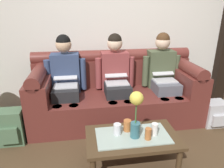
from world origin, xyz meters
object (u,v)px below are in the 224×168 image
(cup_near_left, at_px, (137,126))
(person_right, at_px, (163,73))
(cup_far_right, at_px, (127,125))
(backpack_right, at_px, (214,114))
(cup_near_right, at_px, (155,129))
(backpack_left, at_px, (11,127))
(person_left, at_px, (66,77))
(flower_vase, at_px, (136,111))
(cup_far_left, at_px, (117,129))
(coffee_table, at_px, (132,140))
(cup_far_center, at_px, (148,134))
(couch, at_px, (116,94))
(person_middle, at_px, (116,75))

(cup_near_left, bearing_deg, person_right, 55.92)
(cup_far_right, xyz_separation_m, backpack_right, (1.35, 0.50, -0.24))
(cup_near_right, xyz_separation_m, backpack_left, (-1.55, 0.60, -0.21))
(person_left, distance_m, flower_vase, 1.26)
(cup_far_left, bearing_deg, cup_far_right, 23.93)
(coffee_table, xyz_separation_m, cup_far_center, (0.13, -0.09, 0.11))
(person_right, distance_m, coffee_table, 1.28)
(cup_far_left, xyz_separation_m, cup_far_right, (0.11, 0.05, 0.00))
(backpack_right, bearing_deg, coffee_table, -155.90)
(cup_far_center, height_order, cup_far_right, same)
(person_left, height_order, cup_near_left, person_left)
(flower_vase, bearing_deg, cup_far_left, 157.21)
(cup_far_center, distance_m, backpack_left, 1.62)
(cup_far_center, xyz_separation_m, cup_far_left, (-0.28, 0.13, -0.00))
(cup_far_center, relative_size, backpack_right, 0.34)
(couch, bearing_deg, cup_far_center, -83.25)
(cup_near_left, xyz_separation_m, cup_far_left, (-0.22, -0.06, 0.02))
(couch, distance_m, cup_near_left, 0.93)
(cup_far_left, bearing_deg, person_right, 49.40)
(couch, distance_m, cup_far_center, 1.12)
(coffee_table, relative_size, backpack_left, 2.14)
(person_left, xyz_separation_m, cup_far_left, (0.54, -0.98, -0.25))
(person_left, height_order, cup_far_left, person_left)
(person_left, distance_m, cup_far_left, 1.15)
(backpack_left, bearing_deg, cup_near_left, -18.61)
(cup_near_right, distance_m, cup_far_left, 0.37)
(person_left, height_order, flower_vase, person_left)
(coffee_table, relative_size, cup_far_right, 7.90)
(person_left, xyz_separation_m, flower_vase, (0.71, -1.05, -0.02))
(flower_vase, distance_m, cup_far_left, 0.29)
(backpack_left, bearing_deg, flower_vase, -23.90)
(coffee_table, height_order, cup_far_left, cup_far_left)
(cup_far_left, bearing_deg, coffee_table, -15.13)
(flower_vase, bearing_deg, cup_far_center, -26.01)
(person_right, distance_m, backpack_right, 0.90)
(flower_vase, xyz_separation_m, cup_far_center, (0.12, -0.06, -0.23))
(cup_near_left, bearing_deg, backpack_right, 21.44)
(couch, relative_size, cup_far_left, 20.37)
(coffee_table, relative_size, backpack_right, 2.69)
(couch, height_order, cup_near_right, couch)
(flower_vase, xyz_separation_m, cup_near_right, (0.20, 0.00, -0.22))
(flower_vase, bearing_deg, cup_far_right, 113.07)
(flower_vase, bearing_deg, backpack_right, 25.42)
(couch, relative_size, cup_far_right, 19.75)
(cup_near_left, bearing_deg, person_middle, 94.16)
(cup_far_center, bearing_deg, coffee_table, 146.99)
(cup_far_center, bearing_deg, person_right, 63.14)
(cup_far_center, bearing_deg, cup_far_left, 155.86)
(cup_far_center, bearing_deg, cup_far_right, 133.38)
(coffee_table, height_order, backpack_left, backpack_left)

